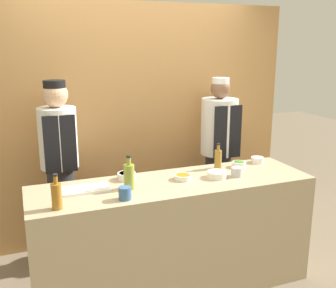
# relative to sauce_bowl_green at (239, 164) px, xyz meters

# --- Properties ---
(ground_plane) EXTENTS (14.00, 14.00, 0.00)m
(ground_plane) POSITION_rel_sauce_bowl_green_xyz_m (-0.69, -0.15, -0.96)
(ground_plane) COLOR #756651
(cabinet_wall) EXTENTS (3.34, 0.18, 2.40)m
(cabinet_wall) POSITION_rel_sauce_bowl_green_xyz_m (-0.69, 0.99, 0.24)
(cabinet_wall) COLOR #B7844C
(cabinet_wall) RESTS_ON ground_plane
(counter) EXTENTS (2.26, 0.65, 0.93)m
(counter) POSITION_rel_sauce_bowl_green_xyz_m (-0.69, -0.15, -0.49)
(counter) COLOR tan
(counter) RESTS_ON ground_plane
(sauce_bowl_green) EXTENTS (0.12, 0.12, 0.05)m
(sauce_bowl_green) POSITION_rel_sauce_bowl_green_xyz_m (0.00, 0.00, 0.00)
(sauce_bowl_green) COLOR white
(sauce_bowl_green) RESTS_ON counter
(sauce_bowl_white) EXTENTS (0.15, 0.15, 0.06)m
(sauce_bowl_white) POSITION_rel_sauce_bowl_green_xyz_m (-1.02, 0.04, 0.00)
(sauce_bowl_white) COLOR white
(sauce_bowl_white) RESTS_ON counter
(sauce_bowl_brown) EXTENTS (0.16, 0.16, 0.05)m
(sauce_bowl_brown) POSITION_rel_sauce_bowl_green_xyz_m (-0.32, -0.18, 0.00)
(sauce_bowl_brown) COLOR white
(sauce_bowl_brown) RESTS_ON counter
(sauce_bowl_orange) EXTENTS (0.14, 0.14, 0.04)m
(sauce_bowl_orange) POSITION_rel_sauce_bowl_green_xyz_m (-0.60, -0.13, -0.01)
(sauce_bowl_orange) COLOR white
(sauce_bowl_orange) RESTS_ON counter
(sauce_bowl_purple) EXTENTS (0.12, 0.12, 0.05)m
(sauce_bowl_purple) POSITION_rel_sauce_bowl_green_xyz_m (0.23, 0.06, 0.00)
(sauce_bowl_purple) COLOR white
(sauce_bowl_purple) RESTS_ON counter
(cutting_board) EXTENTS (0.38, 0.19, 0.02)m
(cutting_board) POSITION_rel_sauce_bowl_green_xyz_m (-1.38, -0.09, -0.02)
(cutting_board) COLOR white
(cutting_board) RESTS_ON counter
(bottle_amber) EXTENTS (0.07, 0.07, 0.24)m
(bottle_amber) POSITION_rel_sauce_bowl_green_xyz_m (-1.60, -0.36, 0.07)
(bottle_amber) COLOR #9E661E
(bottle_amber) RESTS_ON counter
(bottle_vinegar) EXTENTS (0.06, 0.06, 0.22)m
(bottle_vinegar) POSITION_rel_sauce_bowl_green_xyz_m (-0.19, 0.04, 0.06)
(bottle_vinegar) COLOR olive
(bottle_vinegar) RESTS_ON counter
(bottle_oil) EXTENTS (0.08, 0.08, 0.26)m
(bottle_oil) POSITION_rel_sauce_bowl_green_xyz_m (-1.06, -0.17, 0.07)
(bottle_oil) COLOR olive
(bottle_oil) RESTS_ON counter
(cup_blue) EXTENTS (0.09, 0.09, 0.09)m
(cup_blue) POSITION_rel_sauce_bowl_green_xyz_m (-1.14, -0.36, 0.02)
(cup_blue) COLOR #386093
(cup_blue) RESTS_ON counter
(cup_steel) EXTENTS (0.09, 0.09, 0.08)m
(cup_steel) POSITION_rel_sauce_bowl_green_xyz_m (-0.15, -0.21, 0.01)
(cup_steel) COLOR #B7B7BC
(cup_steel) RESTS_ON counter
(chef_left) EXTENTS (0.33, 0.33, 1.70)m
(chef_left) POSITION_rel_sauce_bowl_green_xyz_m (-1.48, 0.59, -0.03)
(chef_left) COLOR #28282D
(chef_left) RESTS_ON ground_plane
(chef_right) EXTENTS (0.37, 0.37, 1.68)m
(chef_right) POSITION_rel_sauce_bowl_green_xyz_m (0.11, 0.59, -0.06)
(chef_right) COLOR #28282D
(chef_right) RESTS_ON ground_plane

